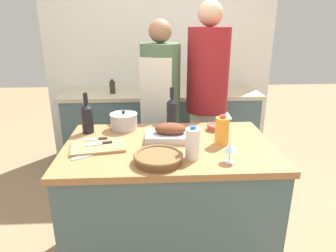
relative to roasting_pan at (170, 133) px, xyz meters
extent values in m
cube|color=#4C666B|center=(-0.01, -0.08, -0.50)|extent=(1.29, 0.80, 0.84)
cube|color=#A37042|center=(-0.01, -0.08, -0.06)|extent=(1.33, 0.82, 0.04)
cube|color=#4C666B|center=(-0.01, 1.39, -0.50)|extent=(2.08, 0.58, 0.85)
cube|color=beige|center=(-0.01, 1.39, -0.06)|extent=(2.15, 0.60, 0.04)
cube|color=silver|center=(-0.01, 1.74, 0.35)|extent=(2.65, 0.10, 2.55)
cube|color=#BCBCC1|center=(0.00, 0.00, -0.02)|extent=(0.34, 0.24, 0.04)
ellipsoid|color=brown|center=(0.00, 0.00, 0.03)|extent=(0.22, 0.14, 0.07)
cylinder|color=brown|center=(-0.09, -0.34, -0.02)|extent=(0.26, 0.26, 0.04)
torus|color=brown|center=(-0.09, -0.34, 0.00)|extent=(0.28, 0.28, 0.02)
cube|color=#AD7F51|center=(-0.46, -0.12, -0.03)|extent=(0.36, 0.27, 0.02)
cylinder|color=#B7B7BC|center=(-0.32, 0.22, 0.01)|extent=(0.19, 0.19, 0.10)
cylinder|color=#B7B7BC|center=(-0.32, 0.22, 0.07)|extent=(0.20, 0.20, 0.01)
sphere|color=black|center=(-0.32, 0.22, 0.08)|extent=(0.02, 0.02, 0.02)
cylinder|color=#A84C38|center=(0.33, 0.16, -0.03)|extent=(0.11, 0.11, 0.03)
torus|color=#A84C38|center=(0.33, 0.16, -0.01)|extent=(0.12, 0.12, 0.02)
cylinder|color=orange|center=(0.32, -0.09, 0.04)|extent=(0.09, 0.09, 0.17)
cylinder|color=red|center=(0.32, -0.09, 0.14)|extent=(0.04, 0.04, 0.02)
cylinder|color=white|center=(0.11, -0.30, 0.05)|extent=(0.08, 0.08, 0.18)
cylinder|color=#3360B2|center=(0.11, -0.30, 0.14)|extent=(0.04, 0.04, 0.02)
cylinder|color=black|center=(0.03, 0.25, 0.05)|extent=(0.08, 0.08, 0.19)
cone|color=black|center=(0.03, 0.25, 0.16)|extent=(0.08, 0.08, 0.04)
cylinder|color=black|center=(0.03, 0.25, 0.22)|extent=(0.03, 0.03, 0.08)
cylinder|color=black|center=(-0.57, 0.16, 0.05)|extent=(0.08, 0.08, 0.18)
cone|color=black|center=(-0.57, 0.16, 0.15)|extent=(0.08, 0.08, 0.03)
cylinder|color=black|center=(-0.57, 0.16, 0.21)|extent=(0.03, 0.03, 0.07)
cylinder|color=silver|center=(0.43, 0.23, -0.04)|extent=(0.06, 0.06, 0.00)
cylinder|color=silver|center=(0.43, 0.23, -0.01)|extent=(0.01, 0.01, 0.06)
cone|color=silver|center=(0.43, 0.23, 0.05)|extent=(0.08, 0.08, 0.05)
cylinder|color=silver|center=(0.31, -0.35, -0.04)|extent=(0.06, 0.06, 0.00)
cylinder|color=silver|center=(0.31, -0.35, -0.01)|extent=(0.01, 0.01, 0.06)
cone|color=silver|center=(0.31, -0.35, 0.05)|extent=(0.08, 0.08, 0.05)
cube|color=#B7B7BC|center=(-0.52, -0.25, -0.04)|extent=(0.13, 0.09, 0.01)
cube|color=black|center=(-0.43, -0.20, -0.04)|extent=(0.08, 0.06, 0.01)
cube|color=#B7B7BC|center=(-0.48, -0.11, -0.02)|extent=(0.10, 0.06, 0.01)
cube|color=black|center=(-0.40, -0.09, -0.02)|extent=(0.07, 0.04, 0.01)
cube|color=#B7B7BC|center=(-0.52, -0.03, -0.02)|extent=(0.10, 0.05, 0.01)
cube|color=black|center=(-0.44, -0.01, -0.02)|extent=(0.06, 0.04, 0.01)
cylinder|color=maroon|center=(0.38, 1.43, 0.05)|extent=(0.05, 0.05, 0.16)
cylinder|color=black|center=(0.38, 1.43, 0.14)|extent=(0.02, 0.02, 0.02)
cylinder|color=#332D28|center=(-0.54, 1.33, 0.03)|extent=(0.06, 0.06, 0.13)
cylinder|color=black|center=(-0.54, 1.33, 0.10)|extent=(0.03, 0.03, 0.02)
cube|color=beige|center=(-0.04, 0.70, -0.53)|extent=(0.31, 0.25, 0.79)
cylinder|color=#4C6B4C|center=(-0.04, 0.70, 0.20)|extent=(0.34, 0.34, 0.66)
sphere|color=#996B4C|center=(-0.04, 0.70, 0.62)|extent=(0.19, 0.19, 0.19)
cube|color=silver|center=(-0.09, 0.54, 0.01)|extent=(0.26, 0.09, 0.84)
cube|color=beige|center=(0.37, 0.73, -0.49)|extent=(0.31, 0.23, 0.86)
cylinder|color=maroon|center=(0.37, 0.73, 0.29)|extent=(0.36, 0.36, 0.72)
sphere|color=#DBAD89|center=(0.37, 0.73, 0.76)|extent=(0.21, 0.21, 0.21)
camera|label=1|loc=(-0.12, -1.84, 0.70)|focal=32.00mm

